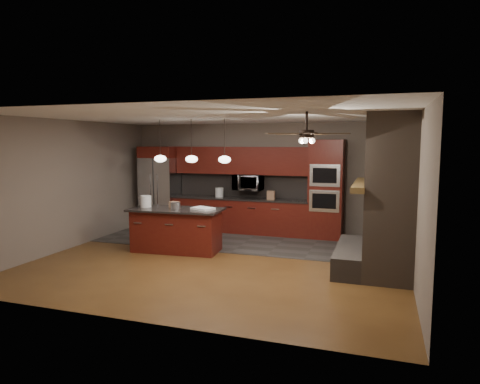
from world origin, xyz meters
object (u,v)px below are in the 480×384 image
at_px(oven_tower, 326,189).
at_px(counter_box, 271,195).
at_px(cardboard_box, 174,205).
at_px(white_bucket, 146,201).
at_px(microwave, 248,182).
at_px(paint_tray, 203,209).
at_px(refrigerator, 160,187).
at_px(kitchen_island, 176,230).
at_px(paint_can, 176,206).
at_px(counter_bucket, 219,192).

xyz_separation_m(oven_tower, counter_box, (-1.35, -0.04, -0.19)).
distance_m(cardboard_box, counter_box, 2.63).
distance_m(white_bucket, counter_box, 3.15).
xyz_separation_m(microwave, paint_tray, (-0.29, -2.26, -0.36)).
height_order(refrigerator, cardboard_box, refrigerator).
relative_size(refrigerator, white_bucket, 8.82).
distance_m(refrigerator, cardboard_box, 2.52).
distance_m(paint_tray, cardboard_box, 0.71).
relative_size(oven_tower, refrigerator, 1.08).
bearing_deg(microwave, kitchen_island, -110.75).
distance_m(refrigerator, paint_tray, 3.05).
distance_m(microwave, white_bucket, 2.84).
distance_m(refrigerator, paint_can, 2.75).
bearing_deg(oven_tower, white_bucket, -147.43).
bearing_deg(refrigerator, white_bucket, -68.44).
distance_m(cardboard_box, counter_bucket, 2.14).
distance_m(oven_tower, paint_can, 3.66).
relative_size(microwave, counter_box, 3.45).
xyz_separation_m(oven_tower, refrigerator, (-4.44, -0.07, -0.09)).
bearing_deg(microwave, cardboard_box, -114.38).
distance_m(paint_can, counter_bucket, 2.32).
bearing_deg(paint_tray, microwave, 103.56).
xyz_separation_m(microwave, counter_box, (0.63, -0.10, -0.29)).
relative_size(paint_can, paint_tray, 0.45).
relative_size(oven_tower, white_bucket, 9.52).
height_order(white_bucket, paint_tray, white_bucket).
height_order(oven_tower, paint_can, oven_tower).
height_order(microwave, counter_bucket, microwave).
relative_size(oven_tower, counter_box, 11.24).
distance_m(refrigerator, counter_box, 3.09).
bearing_deg(microwave, paint_can, -110.04).
height_order(microwave, white_bucket, microwave).
xyz_separation_m(microwave, white_bucket, (-1.59, -2.34, -0.25)).
bearing_deg(cardboard_box, microwave, 79.70).
relative_size(refrigerator, counter_box, 10.41).
xyz_separation_m(refrigerator, counter_bucket, (1.69, 0.08, -0.08)).
relative_size(paint_tray, counter_box, 2.11).
bearing_deg(paint_can, kitchen_island, 106.87).
bearing_deg(paint_tray, counter_bucket, 123.20).
bearing_deg(oven_tower, counter_box, -178.19).
xyz_separation_m(kitchen_island, counter_bucket, (0.11, 2.27, 0.55)).
height_order(microwave, paint_tray, microwave).
bearing_deg(refrigerator, counter_box, 0.58).
relative_size(oven_tower, cardboard_box, 12.11).
bearing_deg(paint_tray, oven_tower, 64.98).
height_order(kitchen_island, paint_can, paint_can).
bearing_deg(counter_bucket, white_bucket, -109.70).
xyz_separation_m(kitchen_island, counter_box, (1.51, 2.22, 0.54)).
height_order(oven_tower, paint_tray, oven_tower).
bearing_deg(paint_can, oven_tower, 39.12).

